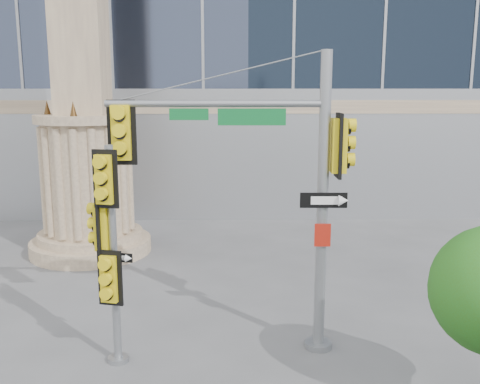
{
  "coord_description": "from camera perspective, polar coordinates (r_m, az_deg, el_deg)",
  "views": [
    {
      "loc": [
        -0.74,
        -10.28,
        5.99
      ],
      "look_at": [
        -0.55,
        2.0,
        3.62
      ],
      "focal_mm": 40.0,
      "sensor_mm": 36.0,
      "label": 1
    }
  ],
  "objects": [
    {
      "name": "monument",
      "position": [
        19.99,
        -16.35,
        9.15
      ],
      "size": [
        4.4,
        4.4,
        16.6
      ],
      "color": "gray",
      "rests_on": "ground"
    },
    {
      "name": "secondary_signal_pole",
      "position": [
        11.7,
        -13.86,
        -4.95
      ],
      "size": [
        0.84,
        0.73,
        4.86
      ],
      "rotation": [
        0.0,
        0.0,
        -0.21
      ],
      "color": "slate",
      "rests_on": "ground"
    },
    {
      "name": "main_signal_pole",
      "position": [
        11.84,
        2.99,
        2.33
      ],
      "size": [
        5.29,
        0.64,
        6.82
      ],
      "rotation": [
        0.0,
        0.0,
        -0.02
      ],
      "color": "slate",
      "rests_on": "ground"
    },
    {
      "name": "ground",
      "position": [
        11.93,
        2.97,
        -19.24
      ],
      "size": [
        120.0,
        120.0,
        0.0
      ],
      "primitive_type": "plane",
      "color": "#545456",
      "rests_on": "ground"
    }
  ]
}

